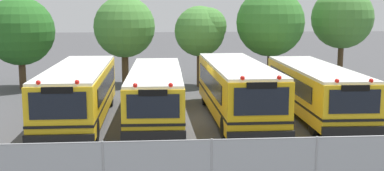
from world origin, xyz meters
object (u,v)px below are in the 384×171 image
school_bus_3 (315,89)px  tree_2 (202,30)px  tree_3 (272,21)px  school_bus_2 (237,88)px  tree_1 (125,27)px  tree_4 (342,18)px  tree_0 (21,31)px  school_bus_0 (79,91)px  school_bus_1 (156,91)px

school_bus_3 → tree_2: size_ratio=1.95×
tree_3 → school_bus_2: bearing=-112.4°
tree_1 → tree_4: bearing=0.1°
tree_2 → tree_3: 4.67m
tree_0 → school_bus_0: bearing=-63.1°
school_bus_3 → tree_0: 18.89m
tree_2 → tree_4: tree_4 is taller
school_bus_2 → school_bus_3: bearing=-175.6°
tree_2 → tree_0: bearing=-179.9°
school_bus_3 → tree_0: bearing=-28.7°
tree_2 → tree_3: (4.63, -0.11, 0.56)m
school_bus_1 → tree_2: size_ratio=1.99×
school_bus_2 → tree_4: (9.22, 10.75, 3.04)m
tree_1 → tree_4: 15.01m
school_bus_3 → tree_3: (0.06, 9.32, 2.98)m
tree_2 → school_bus_0: bearing=-124.9°
school_bus_2 → tree_2: 10.03m
school_bus_0 → school_bus_3: school_bus_0 is taller
school_bus_1 → tree_0: tree_0 is taller
school_bus_0 → school_bus_2: school_bus_2 is taller
tree_4 → tree_0: bearing=-177.3°
tree_0 → tree_1: size_ratio=0.99×
school_bus_2 → tree_3: bearing=-112.6°
tree_0 → tree_3: tree_3 is taller
school_bus_0 → tree_3: bearing=-139.7°
school_bus_3 → tree_0: tree_0 is taller
tree_1 → tree_2: size_ratio=1.12×
school_bus_2 → tree_0: (-12.30, 9.72, 2.26)m
school_bus_0 → school_bus_1: 3.58m
school_bus_1 → school_bus_2: bearing=176.4°
school_bus_0 → school_bus_3: (11.32, 0.23, -0.06)m
school_bus_2 → tree_4: size_ratio=1.60×
school_bus_3 → tree_3: bearing=-88.9°
tree_3 → school_bus_3: bearing=-90.4°
school_bus_0 → tree_3: size_ratio=1.62×
school_bus_1 → tree_4: tree_4 is taller
tree_3 → tree_1: bearing=173.6°
school_bus_2 → school_bus_1: bearing=-5.5°
school_bus_0 → tree_1: (1.62, 10.65, 2.53)m
school_bus_1 → tree_4: size_ratio=1.60×
school_bus_0 → tree_3: tree_3 is taller
school_bus_1 → tree_2: bearing=-107.0°
school_bus_1 → tree_4: 16.99m
school_bus_0 → tree_1: 11.07m
school_bus_1 → tree_0: size_ratio=1.79×
school_bus_3 → tree_2: (-4.57, 9.42, 2.42)m
school_bus_3 → tree_3: tree_3 is taller
school_bus_0 → tree_2: tree_2 is taller
school_bus_0 → school_bus_2: size_ratio=0.99×
school_bus_2 → tree_1: bearing=-61.9°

